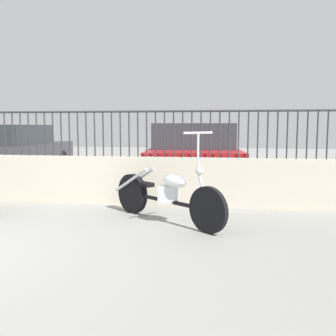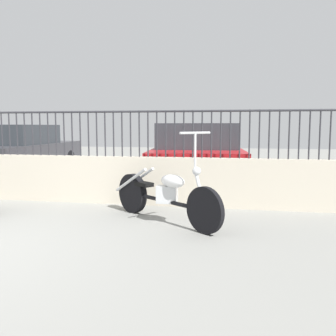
# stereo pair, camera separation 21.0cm
# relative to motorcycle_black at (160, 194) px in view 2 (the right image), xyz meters

# --- Properties ---
(low_wall) EXTENTS (10.22, 0.18, 0.82)m
(low_wall) POSITION_rel_motorcycle_black_xyz_m (-2.25, 1.03, 0.03)
(low_wall) COLOR beige
(low_wall) RESTS_ON ground_plane
(fence_railing) EXTENTS (10.22, 0.04, 0.78)m
(fence_railing) POSITION_rel_motorcycle_black_xyz_m (-2.25, 1.03, 0.95)
(fence_railing) COLOR #2D2D33
(fence_railing) RESTS_ON low_wall
(motorcycle_black) EXTENTS (1.80, 1.47, 1.28)m
(motorcycle_black) POSITION_rel_motorcycle_black_xyz_m (0.00, 0.00, 0.00)
(motorcycle_black) COLOR black
(motorcycle_black) RESTS_ON ground_plane
(car_dark_grey) EXTENTS (1.90, 4.19, 1.38)m
(car_dark_grey) POSITION_rel_motorcycle_black_xyz_m (-4.56, 3.73, 0.31)
(car_dark_grey) COLOR black
(car_dark_grey) RESTS_ON ground_plane
(car_red) EXTENTS (2.33, 4.69, 1.40)m
(car_red) POSITION_rel_motorcycle_black_xyz_m (0.14, 3.53, 0.32)
(car_red) COLOR black
(car_red) RESTS_ON ground_plane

